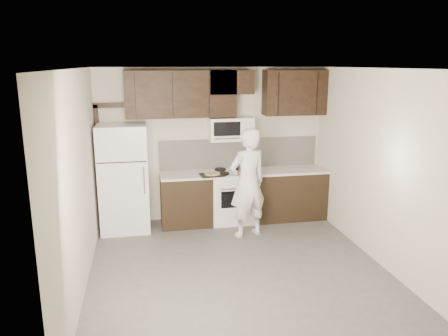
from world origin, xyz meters
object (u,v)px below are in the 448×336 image
object	(u,v)px
microwave	(231,129)
refrigerator	(124,178)
stove	(232,196)
person	(248,183)

from	to	relation	value
microwave	refrigerator	size ratio (longest dim) A/B	0.42
stove	person	distance (m)	0.84
refrigerator	stove	bearing A→B (deg)	1.51
microwave	person	xyz separation A→B (m)	(0.11, -0.83, -0.76)
stove	person	size ratio (longest dim) A/B	0.53
stove	person	bearing A→B (deg)	-81.04
refrigerator	person	size ratio (longest dim) A/B	1.01
microwave	refrigerator	distance (m)	2.00
stove	microwave	xyz separation A→B (m)	(-0.00, 0.12, 1.19)
refrigerator	person	distance (m)	2.07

